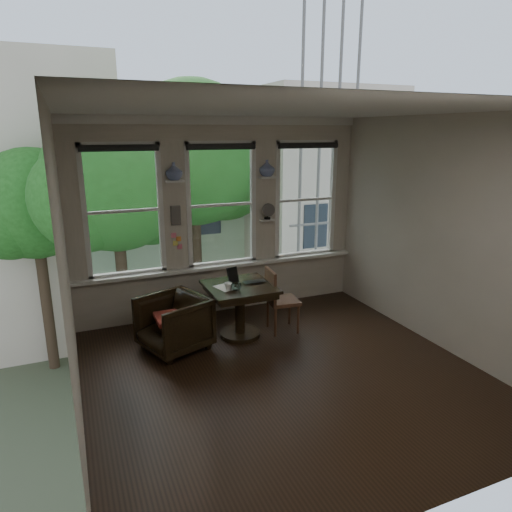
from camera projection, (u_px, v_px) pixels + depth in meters
name	position (u px, v px, depth m)	size (l,w,h in m)	color
ground	(284.00, 374.00, 5.43)	(4.50, 4.50, 0.00)	black
ceiling	(289.00, 110.00, 4.63)	(4.50, 4.50, 0.00)	silver
wall_back	(221.00, 218.00, 7.03)	(4.50, 4.50, 0.00)	beige
wall_front	(436.00, 332.00, 3.03)	(4.50, 4.50, 0.00)	beige
wall_left	(67.00, 276.00, 4.19)	(4.50, 4.50, 0.00)	beige
wall_right	(443.00, 235.00, 5.87)	(4.50, 4.50, 0.00)	beige
window_left	(123.00, 211.00, 6.44)	(1.10, 0.12, 1.90)	white
window_center	(221.00, 205.00, 6.98)	(1.10, 0.12, 1.90)	white
window_right	(304.00, 200.00, 7.52)	(1.10, 0.12, 1.90)	white
shelf_left	(174.00, 181.00, 6.51)	(0.26, 0.16, 0.03)	white
shelf_right	(267.00, 177.00, 7.05)	(0.26, 0.16, 0.03)	white
intercom	(176.00, 215.00, 6.67)	(0.14, 0.06, 0.28)	#59544F
sticky_notes	(177.00, 238.00, 6.77)	(0.16, 0.01, 0.24)	pink
desk_fan	(267.00, 214.00, 7.19)	(0.20, 0.20, 0.24)	#59544F
vase_left	(174.00, 171.00, 6.48)	(0.24, 0.24, 0.25)	silver
vase_right	(267.00, 168.00, 7.02)	(0.24, 0.24, 0.25)	silver
table	(240.00, 311.00, 6.34)	(0.90, 0.90, 0.75)	black
armchair_left	(174.00, 323.00, 5.95)	(0.78, 0.80, 0.73)	black
cushion_red	(173.00, 317.00, 5.93)	(0.45, 0.45, 0.06)	maroon
side_chair_right	(283.00, 300.00, 6.50)	(0.42, 0.42, 0.92)	#422317
laptop	(256.00, 283.00, 6.30)	(0.32, 0.21, 0.03)	black
mug	(228.00, 286.00, 6.04)	(0.11, 0.11, 0.10)	white
drinking_glass	(236.00, 287.00, 6.03)	(0.13, 0.13, 0.10)	white
tablet	(233.00, 275.00, 6.32)	(0.16, 0.02, 0.22)	black
papers	(225.00, 287.00, 6.15)	(0.22, 0.30, 0.00)	silver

